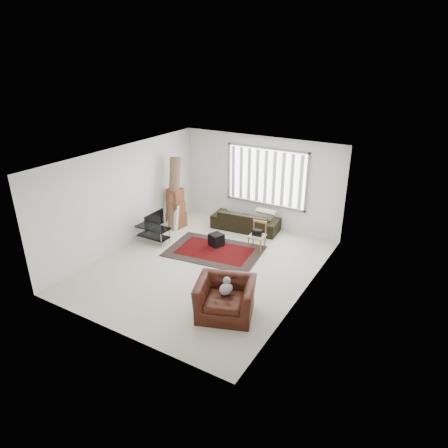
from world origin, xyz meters
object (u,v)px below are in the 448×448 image
at_px(moving_boxes, 176,209).
at_px(armchair, 225,296).
at_px(sofa, 246,217).
at_px(side_chair, 257,234).
at_px(tv_stand, 153,231).

distance_m(moving_boxes, armchair, 4.65).
height_order(moving_boxes, sofa, moving_boxes).
bearing_deg(sofa, side_chair, 125.61).
distance_m(sofa, side_chair, 1.31).
xyz_separation_m(tv_stand, side_chair, (2.64, 1.11, 0.08)).
bearing_deg(armchair, tv_stand, 131.38).
relative_size(side_chair, armchair, 0.53).
bearing_deg(armchair, side_chair, 83.89).
height_order(sofa, side_chair, sofa).
bearing_deg(tv_stand, sofa, 49.67).
bearing_deg(moving_boxes, armchair, -41.06).
xyz_separation_m(tv_stand, sofa, (1.77, 2.09, 0.04)).
xyz_separation_m(moving_boxes, side_chair, (2.77, -0.12, -0.13)).
xyz_separation_m(moving_boxes, armchair, (3.51, -3.05, -0.12)).
height_order(tv_stand, moving_boxes, moving_boxes).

